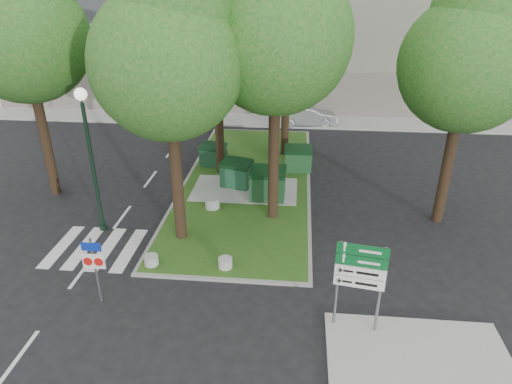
# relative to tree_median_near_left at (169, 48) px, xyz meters

# --- Properties ---
(ground) EXTENTS (120.00, 120.00, 0.00)m
(ground) POSITION_rel_tree_median_near_left_xyz_m (1.41, -2.56, -7.32)
(ground) COLOR black
(ground) RESTS_ON ground
(median_island) EXTENTS (6.00, 16.00, 0.12)m
(median_island) POSITION_rel_tree_median_near_left_xyz_m (1.91, 5.44, -7.26)
(median_island) COLOR #214B15
(median_island) RESTS_ON ground
(median_kerb) EXTENTS (6.30, 16.30, 0.10)m
(median_kerb) POSITION_rel_tree_median_near_left_xyz_m (1.91, 5.44, -7.27)
(median_kerb) COLOR gray
(median_kerb) RESTS_ON ground
(sidewalk_corner) EXTENTS (5.00, 4.00, 0.12)m
(sidewalk_corner) POSITION_rel_tree_median_near_left_xyz_m (7.91, -6.06, -7.26)
(sidewalk_corner) COLOR #999993
(sidewalk_corner) RESTS_ON ground
(building_sidewalk) EXTENTS (42.00, 3.00, 0.12)m
(building_sidewalk) POSITION_rel_tree_median_near_left_xyz_m (1.41, 15.94, -7.26)
(building_sidewalk) COLOR #999993
(building_sidewalk) RESTS_ON ground
(zebra_crossing) EXTENTS (5.00, 3.00, 0.01)m
(zebra_crossing) POSITION_rel_tree_median_near_left_xyz_m (-2.34, -1.06, -7.31)
(zebra_crossing) COLOR silver
(zebra_crossing) RESTS_ON ground
(tree_median_near_left) EXTENTS (5.20, 5.20, 10.53)m
(tree_median_near_left) POSITION_rel_tree_median_near_left_xyz_m (0.00, 0.00, 0.00)
(tree_median_near_left) COLOR black
(tree_median_near_left) RESTS_ON ground
(tree_median_near_right) EXTENTS (5.60, 5.60, 11.46)m
(tree_median_near_right) POSITION_rel_tree_median_near_left_xyz_m (3.50, 2.00, 0.67)
(tree_median_near_right) COLOR black
(tree_median_near_right) RESTS_ON ground
(tree_median_mid) EXTENTS (4.80, 4.80, 9.99)m
(tree_median_mid) POSITION_rel_tree_median_near_left_xyz_m (0.50, 6.50, -0.34)
(tree_median_mid) COLOR black
(tree_median_mid) RESTS_ON ground
(tree_street_left) EXTENTS (5.40, 5.40, 11.00)m
(tree_street_left) POSITION_rel_tree_median_near_left_xyz_m (-7.00, 3.50, 0.33)
(tree_street_left) COLOR black
(tree_street_left) RESTS_ON ground
(tree_street_right) EXTENTS (5.00, 5.00, 10.06)m
(tree_street_right) POSITION_rel_tree_median_near_left_xyz_m (10.50, 2.50, -0.33)
(tree_street_right) COLOR black
(tree_street_right) RESTS_ON ground
(dumpster_a) EXTENTS (1.50, 1.21, 1.23)m
(dumpster_a) POSITION_rel_tree_median_near_left_xyz_m (-0.13, 7.28, -6.61)
(dumpster_a) COLOR #0E361C
(dumpster_a) RESTS_ON median_island
(dumpster_b) EXTENTS (1.66, 1.35, 1.34)m
(dumpster_b) POSITION_rel_tree_median_near_left_xyz_m (1.47, 4.82, -6.55)
(dumpster_b) COLOR #124125
(dumpster_b) RESTS_ON median_island
(dumpster_c) EXTENTS (1.65, 1.18, 1.51)m
(dumpster_c) POSITION_rel_tree_median_near_left_xyz_m (3.07, 3.60, -6.47)
(dumpster_c) COLOR #0F3517
(dumpster_c) RESTS_ON median_island
(dumpster_d) EXTENTS (1.47, 1.07, 1.33)m
(dumpster_d) POSITION_rel_tree_median_near_left_xyz_m (4.41, 7.06, -6.56)
(dumpster_d) COLOR #14421B
(dumpster_d) RESTS_ON median_island
(bollard_left) EXTENTS (0.50, 0.50, 0.36)m
(bollard_left) POSITION_rel_tree_median_near_left_xyz_m (-0.69, -2.06, -7.02)
(bollard_left) COLOR #A7A8A2
(bollard_left) RESTS_ON median_island
(bollard_right) EXTENTS (0.50, 0.50, 0.36)m
(bollard_right) POSITION_rel_tree_median_near_left_xyz_m (1.98, -1.97, -7.02)
(bollard_right) COLOR #A8A8A3
(bollard_right) RESTS_ON median_island
(bollard_mid) EXTENTS (0.64, 0.64, 0.46)m
(bollard_mid) POSITION_rel_tree_median_near_left_xyz_m (0.71, 2.44, -6.97)
(bollard_mid) COLOR gray
(bollard_mid) RESTS_ON median_island
(litter_bin) EXTENTS (0.42, 0.42, 0.74)m
(litter_bin) POSITION_rel_tree_median_near_left_xyz_m (4.61, 8.88, -6.83)
(litter_bin) COLOR #CDD218
(litter_bin) RESTS_ON median_island
(street_lamp) EXTENTS (0.47, 0.47, 5.86)m
(street_lamp) POSITION_rel_tree_median_near_left_xyz_m (-3.49, 0.35, -3.63)
(street_lamp) COLOR black
(street_lamp) RESTS_ON ground
(traffic_sign_pole) EXTENTS (0.71, 0.08, 2.38)m
(traffic_sign_pole) POSITION_rel_tree_median_near_left_xyz_m (-1.75, -4.06, -5.79)
(traffic_sign_pole) COLOR slate
(traffic_sign_pole) RESTS_ON ground
(directional_sign) EXTENTS (1.41, 0.29, 2.84)m
(directional_sign) POSITION_rel_tree_median_near_left_xyz_m (6.24, -4.56, -5.31)
(directional_sign) COLOR slate
(directional_sign) RESTS_ON sidewalk_corner
(car_white) EXTENTS (4.04, 2.04, 1.32)m
(car_white) POSITION_rel_tree_median_near_left_xyz_m (-3.75, 13.10, -6.66)
(car_white) COLOR white
(car_white) RESTS_ON ground
(car_silver) EXTENTS (4.20, 1.94, 1.33)m
(car_silver) POSITION_rel_tree_median_near_left_xyz_m (4.91, 15.26, -6.65)
(car_silver) COLOR #93969A
(car_silver) RESTS_ON ground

